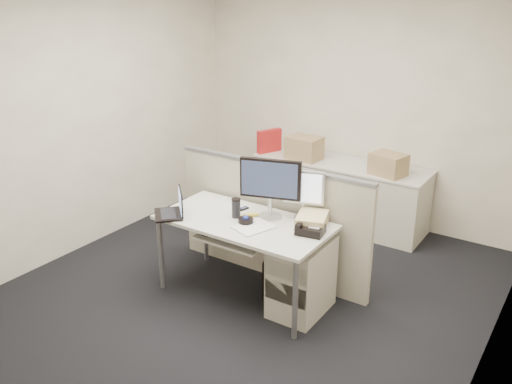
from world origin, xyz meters
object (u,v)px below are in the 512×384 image
Objects in this scene: monitor_main at (270,189)px; laptop at (168,203)px; desk at (244,227)px; desk_phone at (310,230)px.

monitor_main is 1.71× the size of laptop.
desk is 0.41m from monitor_main.
monitor_main is at bearing 50.19° from desk.
desk is at bearing -147.45° from monitor_main.
monitor_main is 2.45× the size of desk_phone.
laptop is 1.27m from desk_phone.
laptop reaches higher than desk.
desk is at bearing 68.99° from laptop.
laptop is 1.43× the size of desk_phone.
monitor_main is 0.52m from desk_phone.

